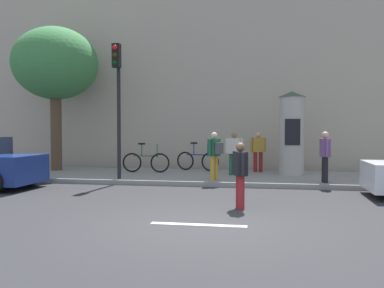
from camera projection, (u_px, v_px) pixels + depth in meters
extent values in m
plane|color=#2B2B2D|center=(198.00, 225.00, 7.84)|extent=(80.00, 80.00, 0.00)
cube|color=gray|center=(230.00, 177.00, 14.73)|extent=(36.00, 4.00, 0.15)
cube|color=silver|center=(198.00, 225.00, 7.84)|extent=(1.80, 0.16, 0.01)
cube|color=#B7A893|center=(239.00, 75.00, 19.50)|extent=(36.00, 5.00, 8.46)
cylinder|color=black|center=(119.00, 124.00, 13.63)|extent=(0.12, 0.12, 3.55)
cube|color=black|center=(117.00, 56.00, 13.37)|extent=(0.24, 0.24, 0.75)
sphere|color=red|center=(115.00, 47.00, 13.23)|extent=(0.16, 0.16, 0.16)
sphere|color=#3C2906|center=(115.00, 55.00, 13.24)|extent=(0.16, 0.16, 0.16)
sphere|color=#07330F|center=(115.00, 63.00, 13.25)|extent=(0.16, 0.16, 0.16)
cylinder|color=#B2ADA3|center=(292.00, 136.00, 14.93)|extent=(0.86, 0.86, 2.73)
cone|color=#334C33|center=(292.00, 94.00, 14.88)|extent=(0.95, 0.95, 0.20)
cube|color=black|center=(293.00, 132.00, 14.49)|extent=(0.52, 0.02, 0.90)
cylinder|color=brown|center=(56.00, 135.00, 16.47)|extent=(0.42, 0.42, 2.76)
ellipsoid|color=#3D7F42|center=(55.00, 63.00, 16.37)|extent=(3.26, 3.26, 2.77)
cylinder|color=maroon|center=(241.00, 193.00, 9.26)|extent=(0.14, 0.14, 0.75)
cylinder|color=maroon|center=(239.00, 191.00, 9.49)|extent=(0.14, 0.14, 0.75)
cube|color=black|center=(240.00, 163.00, 9.35)|extent=(0.36, 0.50, 0.53)
cylinder|color=black|center=(243.00, 165.00, 9.08)|extent=(0.09, 0.09, 0.50)
cylinder|color=black|center=(237.00, 162.00, 9.62)|extent=(0.09, 0.09, 0.50)
sphere|color=brown|center=(240.00, 147.00, 9.34)|extent=(0.20, 0.20, 0.20)
cylinder|color=#1E5938|center=(237.00, 165.00, 14.63)|extent=(0.14, 0.14, 0.76)
cylinder|color=#1E5938|center=(231.00, 164.00, 14.74)|extent=(0.14, 0.14, 0.76)
cube|color=silver|center=(234.00, 146.00, 14.66)|extent=(0.52, 0.37, 0.54)
cylinder|color=silver|center=(242.00, 146.00, 14.53)|extent=(0.09, 0.09, 0.51)
cylinder|color=silver|center=(227.00, 146.00, 14.79)|extent=(0.09, 0.09, 0.51)
sphere|color=#8C664C|center=(234.00, 135.00, 14.65)|extent=(0.20, 0.20, 0.20)
cylinder|color=#B78C33|center=(216.00, 168.00, 13.44)|extent=(0.14, 0.14, 0.76)
cylinder|color=#B78C33|center=(212.00, 168.00, 13.29)|extent=(0.14, 0.14, 0.76)
cube|color=#1E5938|center=(214.00, 147.00, 13.34)|extent=(0.40, 0.46, 0.54)
cylinder|color=#1E5938|center=(218.00, 147.00, 13.53)|extent=(0.09, 0.09, 0.51)
cylinder|color=#1E5938|center=(210.00, 148.00, 13.15)|extent=(0.09, 0.09, 0.51)
sphere|color=beige|center=(214.00, 135.00, 13.33)|extent=(0.21, 0.21, 0.21)
cube|color=#4C4C51|center=(219.00, 148.00, 13.23)|extent=(0.27, 0.32, 0.36)
cylinder|color=black|center=(326.00, 170.00, 12.63)|extent=(0.14, 0.14, 0.78)
cylinder|color=black|center=(324.00, 169.00, 12.82)|extent=(0.14, 0.14, 0.78)
cube|color=#724C84|center=(325.00, 148.00, 12.70)|extent=(0.28, 0.41, 0.55)
cylinder|color=#724C84|center=(327.00, 148.00, 12.47)|extent=(0.09, 0.09, 0.52)
cylinder|color=#724C84|center=(323.00, 147.00, 12.94)|extent=(0.09, 0.09, 0.52)
sphere|color=tan|center=(325.00, 135.00, 12.69)|extent=(0.21, 0.21, 0.21)
cylinder|color=maroon|center=(255.00, 162.00, 15.74)|extent=(0.14, 0.14, 0.75)
cylinder|color=maroon|center=(261.00, 162.00, 15.75)|extent=(0.14, 0.14, 0.75)
cube|color=#B78C33|center=(258.00, 145.00, 15.72)|extent=(0.46, 0.33, 0.53)
cylinder|color=#B78C33|center=(251.00, 145.00, 15.70)|extent=(0.09, 0.09, 0.51)
cylinder|color=#B78C33|center=(265.00, 145.00, 15.74)|extent=(0.09, 0.09, 0.51)
sphere|color=tan|center=(258.00, 135.00, 15.70)|extent=(0.20, 0.20, 0.20)
cube|color=silver|center=(257.00, 145.00, 15.90)|extent=(0.31, 0.22, 0.36)
torus|color=black|center=(132.00, 163.00, 15.71)|extent=(0.72, 0.11, 0.72)
torus|color=black|center=(160.00, 163.00, 15.60)|extent=(0.72, 0.11, 0.72)
cylinder|color=#2D5938|center=(146.00, 156.00, 15.65)|extent=(0.95, 0.10, 0.04)
cylinder|color=#2D5938|center=(142.00, 150.00, 15.66)|extent=(0.04, 0.04, 0.45)
cylinder|color=#2D5938|center=(157.00, 151.00, 15.59)|extent=(0.04, 0.04, 0.50)
cube|color=black|center=(142.00, 144.00, 15.65)|extent=(0.25, 0.12, 0.06)
torus|color=black|center=(185.00, 161.00, 16.53)|extent=(0.71, 0.25, 0.72)
torus|color=black|center=(210.00, 162.00, 16.08)|extent=(0.71, 0.25, 0.72)
cylinder|color=navy|center=(198.00, 155.00, 16.30)|extent=(0.92, 0.29, 0.04)
cylinder|color=navy|center=(194.00, 150.00, 16.36)|extent=(0.04, 0.04, 0.45)
cylinder|color=navy|center=(208.00, 150.00, 16.11)|extent=(0.04, 0.04, 0.50)
cube|color=black|center=(194.00, 143.00, 16.35)|extent=(0.26, 0.16, 0.06)
cylinder|color=black|center=(29.00, 175.00, 13.18)|extent=(0.65, 0.25, 0.64)
cylinder|color=black|center=(384.00, 181.00, 11.73)|extent=(0.64, 0.23, 0.64)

